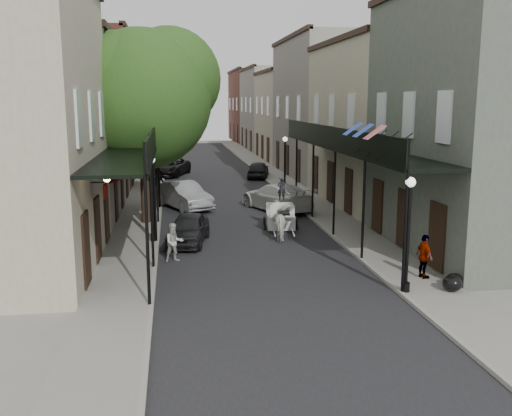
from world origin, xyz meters
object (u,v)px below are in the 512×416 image
object	(u,v)px
tree_near	(150,94)
pedestrian_sidewalk_right	(424,256)
lamppost_right_far	(285,164)
carriage	(280,207)
pedestrian_sidewalk_left	(157,183)
car_left_mid	(184,196)
horse	(284,222)
pedestrian_walking	(174,242)
tree_far	(157,105)
lamppost_left	(152,197)
car_right_near	(277,197)
car_left_near	(188,229)
car_right_far	(258,170)
lamppost_right_near	(408,233)
car_left_far	(170,167)

from	to	relation	value
tree_near	pedestrian_sidewalk_right	size ratio (longest dim) A/B	6.28
lamppost_right_far	carriage	bearing A→B (deg)	-102.52
pedestrian_sidewalk_left	car_left_mid	size ratio (longest dim) A/B	0.40
tree_near	horse	xyz separation A→B (m)	(5.88, -4.18, -5.71)
car_left_mid	pedestrian_walking	bearing A→B (deg)	-117.75
tree_far	lamppost_left	distance (m)	18.57
tree_near	car_right_near	bearing A→B (deg)	20.88
tree_near	horse	bearing A→B (deg)	-35.41
tree_near	pedestrian_walking	bearing A→B (deg)	-82.30
lamppost_left	pedestrian_walking	xyz separation A→B (m)	(0.87, -3.00, -1.29)
horse	car_left_near	bearing A→B (deg)	10.05
car_left_mid	car_right_far	distance (m)	13.92
tree_near	pedestrian_sidewalk_left	distance (m)	9.01
tree_far	carriage	xyz separation A→B (m)	(6.21, -15.78, -4.83)
tree_far	lamppost_left	world-z (taller)	tree_far
lamppost_right_near	car_left_mid	size ratio (longest dim) A/B	0.80
car_left_far	lamppost_right_near	bearing A→B (deg)	-58.80
horse	car_left_far	distance (m)	23.39
tree_far	carriage	distance (m)	17.64
car_left_near	car_right_far	distance (m)	21.60
car_left_mid	lamppost_right_near	bearing A→B (deg)	-91.76
lamppost_right_near	car_right_far	xyz separation A→B (m)	(-0.50, 28.46, -1.37)
tree_far	lamppost_right_near	bearing A→B (deg)	-72.32
car_left_mid	lamppost_left	bearing A→B (deg)	-125.10
pedestrian_sidewalk_right	car_left_far	xyz separation A→B (m)	(-8.75, 29.56, -0.16)
pedestrian_sidewalk_left	lamppost_right_far	bearing A→B (deg)	161.48
car_right_near	lamppost_right_near	bearing A→B (deg)	74.38
lamppost_right_far	carriage	xyz separation A→B (m)	(-2.13, -9.60, -1.04)
lamppost_left	carriage	world-z (taller)	lamppost_left
lamppost_right_far	tree_near	bearing A→B (deg)	-136.69
lamppost_left	carriage	size ratio (longest dim) A/B	1.43
car_left_near	car_left_far	bearing A→B (deg)	103.44
carriage	car_right_near	bearing A→B (deg)	88.65
tree_far	lamppost_right_near	xyz separation A→B (m)	(8.35, -26.18, -3.79)
tree_near	lamppost_right_far	size ratio (longest dim) A/B	2.60
car_left_near	car_left_mid	bearing A→B (deg)	101.30
tree_far	car_right_far	xyz separation A→B (m)	(7.85, 2.28, -5.16)
tree_far	car_left_near	xyz separation A→B (m)	(1.65, -18.42, -5.18)
lamppost_right_far	car_right_far	bearing A→B (deg)	93.38
tree_far	car_left_near	size ratio (longest dim) A/B	2.25
lamppost_right_far	car_right_near	size ratio (longest dim) A/B	0.70
pedestrian_sidewalk_left	car_right_far	xyz separation A→B (m)	(7.80, 9.10, -0.38)
lamppost_right_far	car_left_near	size ratio (longest dim) A/B	0.97
tree_near	pedestrian_sidewalk_right	distance (m)	15.51
tree_far	car_left_far	size ratio (longest dim) A/B	1.64
tree_far	lamppost_left	xyz separation A→B (m)	(0.15, -18.18, -3.79)
lamppost_left	pedestrian_sidewalk_right	bearing A→B (deg)	-35.68
lamppost_right_near	pedestrian_sidewalk_left	xyz separation A→B (m)	(-8.30, 19.36, -1.00)
lamppost_right_near	car_right_far	world-z (taller)	lamppost_right_near
horse	car_left_mid	size ratio (longest dim) A/B	0.39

